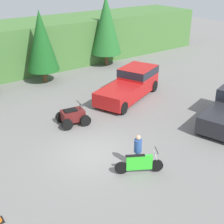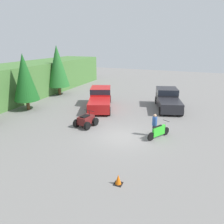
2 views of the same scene
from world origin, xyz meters
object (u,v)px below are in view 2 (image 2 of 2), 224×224
rider_person (154,124)px  pickup_truck_red (100,98)px  traffic_cone (118,180)px  pickup_truck_second (168,98)px  quad_atv (86,121)px  dirt_bike (159,132)px

rider_person → pickup_truck_red: bearing=101.9°
traffic_cone → pickup_truck_second: bearing=-0.7°
rider_person → traffic_cone: size_ratio=3.15×
pickup_truck_second → quad_atv: bearing=128.9°
quad_atv → dirt_bike: bearing=-80.7°
rider_person → quad_atv: bearing=141.9°
pickup_truck_red → pickup_truck_second: same height
pickup_truck_second → rider_person: size_ratio=3.23×
pickup_truck_second → traffic_cone: (-14.32, 0.18, -0.77)m
quad_atv → traffic_cone: 8.23m
quad_atv → pickup_truck_red: bearing=22.3°
quad_atv → rider_person: size_ratio=1.15×
pickup_truck_second → quad_atv: (-8.03, 5.48, -0.52)m
pickup_truck_red → pickup_truck_second: size_ratio=1.10×
dirt_bike → traffic_cone: (-6.32, 0.80, -0.23)m
rider_person → traffic_cone: rider_person is taller
pickup_truck_red → rider_person: (-5.39, -7.03, -0.09)m
pickup_truck_second → dirt_bike: pickup_truck_second is taller
pickup_truck_red → rider_person: pickup_truck_red is taller
pickup_truck_red → dirt_bike: pickup_truck_red is taller
pickup_truck_red → rider_person: 8.86m
dirt_bike → traffic_cone: dirt_bike is taller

